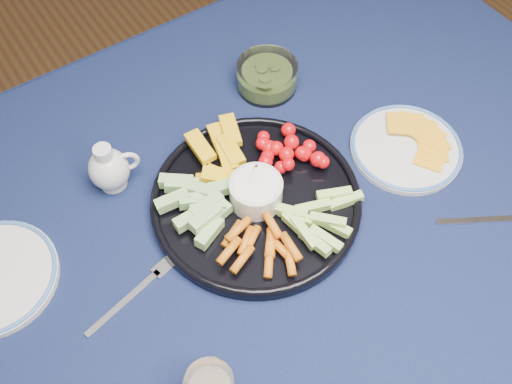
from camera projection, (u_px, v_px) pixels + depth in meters
dining_table at (215, 276)px, 1.00m from camera, size 1.67×1.07×0.75m
crudite_platter at (255, 199)px, 0.96m from camera, size 0.36×0.36×0.11m
creamer_pitcher at (110, 169)px, 0.96m from camera, size 0.09×0.07×0.10m
pickle_bowl at (267, 77)px, 1.11m from camera, size 0.12×0.12×0.06m
cheese_plate at (406, 147)px, 1.03m from camera, size 0.20×0.20×0.02m
fork_left at (138, 290)px, 0.88m from camera, size 0.17×0.05×0.00m
fork_right at (501, 219)px, 0.95m from camera, size 0.17×0.11×0.00m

